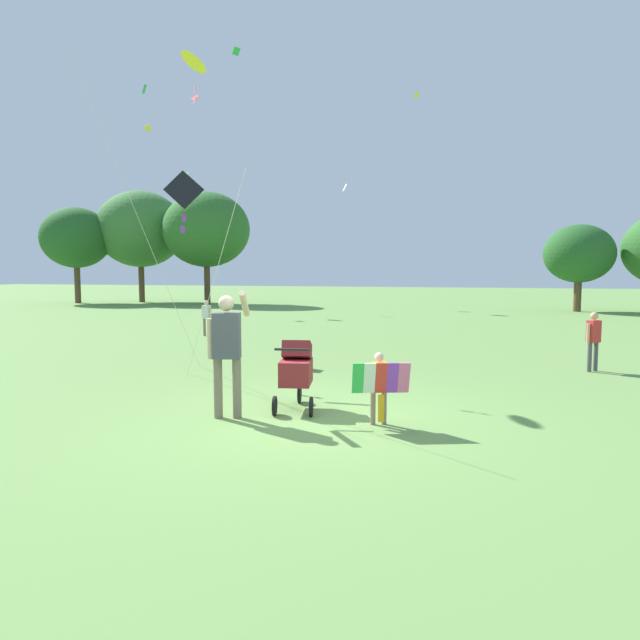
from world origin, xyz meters
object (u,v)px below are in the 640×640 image
object	(u,v)px
child_with_butterfly_kite	(379,382)
stroller	(296,369)
cooler_box	(297,361)
kite_adult_black	(185,197)
person_red_shirt	(206,315)
person_couple_left	(593,337)
person_adult_flyer	(227,345)
kite_orange_delta	(193,66)

from	to	relation	value
child_with_butterfly_kite	stroller	xyz separation A→B (m)	(-1.32, 0.57, 0.02)
child_with_butterfly_kite	cooler_box	size ratio (longest dim) A/B	2.16
kite_adult_black	person_red_shirt	bearing A→B (deg)	112.89
stroller	cooler_box	size ratio (longest dim) A/B	2.49
person_red_shirt	cooler_box	size ratio (longest dim) A/B	2.49
child_with_butterfly_kite	stroller	distance (m)	1.44
person_couple_left	person_adult_flyer	bearing A→B (deg)	-137.46
kite_adult_black	person_red_shirt	xyz separation A→B (m)	(-2.56, 6.06, -2.79)
kite_adult_black	person_couple_left	world-z (taller)	kite_adult_black
child_with_butterfly_kite	person_couple_left	size ratio (longest dim) A/B	0.80
stroller	cooler_box	world-z (taller)	stroller
kite_adult_black	cooler_box	xyz separation A→B (m)	(1.88, 1.14, -3.27)
person_adult_flyer	person_red_shirt	size ratio (longest dim) A/B	1.60
cooler_box	child_with_butterfly_kite	bearing A→B (deg)	-58.91
child_with_butterfly_kite	cooler_box	world-z (taller)	child_with_butterfly_kite
person_couple_left	cooler_box	size ratio (longest dim) A/B	2.70
person_couple_left	kite_adult_black	bearing A→B (deg)	-162.79
person_red_shirt	person_couple_left	world-z (taller)	person_couple_left
child_with_butterfly_kite	person_couple_left	bearing A→B (deg)	54.71
stroller	person_couple_left	world-z (taller)	person_couple_left
child_with_butterfly_kite	kite_orange_delta	world-z (taller)	kite_orange_delta
child_with_butterfly_kite	kite_orange_delta	size ratio (longest dim) A/B	0.15
stroller	kite_adult_black	xyz separation A→B (m)	(-2.85, 2.10, 2.84)
kite_orange_delta	stroller	bearing A→B (deg)	-44.22
person_adult_flyer	person_red_shirt	xyz separation A→B (m)	(-4.63, 8.87, -0.37)
kite_orange_delta	cooler_box	xyz separation A→B (m)	(2.16, 0.19, -6.03)
kite_adult_black	kite_orange_delta	world-z (taller)	kite_orange_delta
kite_orange_delta	person_couple_left	xyz separation A→B (m)	(8.03, 1.46, -5.49)
person_adult_flyer	person_couple_left	distance (m)	7.72
person_red_shirt	person_couple_left	distance (m)	10.95
stroller	person_red_shirt	bearing A→B (deg)	123.57
stroller	kite_orange_delta	bearing A→B (deg)	135.78
child_with_butterfly_kite	kite_orange_delta	distance (m)	8.02
child_with_butterfly_kite	kite_adult_black	bearing A→B (deg)	147.47
stroller	kite_orange_delta	xyz separation A→B (m)	(-3.13, 3.04, 5.60)
child_with_butterfly_kite	cooler_box	distance (m)	4.45
stroller	person_couple_left	bearing A→B (deg)	42.53
kite_adult_black	person_couple_left	size ratio (longest dim) A/B	3.31
person_couple_left	cooler_box	world-z (taller)	person_couple_left
child_with_butterfly_kite	kite_adult_black	distance (m)	5.72
person_couple_left	cooler_box	xyz separation A→B (m)	(-5.88, -1.27, -0.54)
person_red_shirt	cooler_box	distance (m)	6.65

